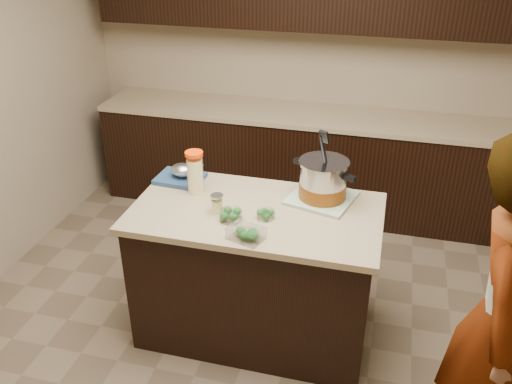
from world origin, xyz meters
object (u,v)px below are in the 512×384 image
Objects in this scene: island at (256,272)px; stock_pot at (323,182)px; lemonade_pitcher at (195,174)px; person at (503,319)px.

island is 0.70m from stock_pot.
stock_pot is at bearing 7.40° from lemonade_pitcher.
stock_pot is 1.60× the size of lemonade_pitcher.
island is 0.72m from lemonade_pitcher.
island is at bearing -123.11° from stock_pot.
lemonade_pitcher is (-0.42, 0.12, 0.57)m from island.
person is at bearing -25.00° from island.
island is 1.47m from person.
lemonade_pitcher is 1.85m from person.
island is 3.43× the size of stock_pot.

